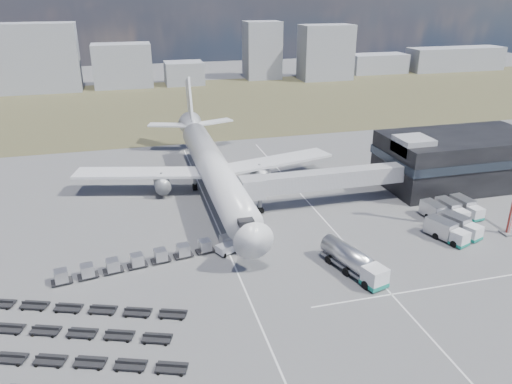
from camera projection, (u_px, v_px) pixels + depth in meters
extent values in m
plane|color=#565659|center=(256.00, 279.00, 67.48)|extent=(420.00, 420.00, 0.00)
cube|color=#47452B|center=(171.00, 105.00, 165.73)|extent=(420.00, 90.00, 0.01)
cube|color=silver|center=(233.00, 263.00, 71.47)|extent=(0.25, 110.00, 0.01)
cube|color=silver|center=(349.00, 247.00, 75.74)|extent=(0.25, 110.00, 0.01)
cube|color=silver|center=(452.00, 284.00, 66.26)|extent=(40.00, 0.25, 0.01)
cube|color=black|center=(459.00, 160.00, 98.39)|extent=(30.00, 16.00, 10.00)
cube|color=#262D38|center=(460.00, 154.00, 97.93)|extent=(30.40, 16.40, 1.60)
cube|color=#939399|center=(413.00, 145.00, 92.04)|extent=(6.00, 6.00, 3.00)
cube|color=#939399|center=(325.00, 179.00, 88.13)|extent=(29.80, 3.00, 3.00)
cube|color=#939399|center=(252.00, 188.00, 84.51)|extent=(4.00, 3.60, 3.40)
cylinder|color=slate|center=(260.00, 199.00, 86.28)|extent=(0.70, 0.70, 5.10)
cylinder|color=black|center=(260.00, 210.00, 87.09)|extent=(1.40, 0.90, 1.40)
cylinder|color=silver|center=(214.00, 170.00, 92.25)|extent=(5.60, 48.00, 5.60)
cone|color=silver|center=(249.00, 233.00, 68.58)|extent=(5.60, 5.00, 5.60)
cone|color=silver|center=(192.00, 127.00, 116.95)|extent=(5.60, 8.00, 5.60)
cube|color=black|center=(246.00, 221.00, 70.06)|extent=(2.20, 2.00, 0.80)
cube|color=silver|center=(142.00, 173.00, 94.09)|extent=(25.59, 11.38, 0.50)
cube|color=silver|center=(273.00, 161.00, 100.26)|extent=(25.59, 11.38, 0.50)
cylinder|color=slate|center=(162.00, 183.00, 93.78)|extent=(3.00, 5.00, 3.00)
cylinder|color=slate|center=(259.00, 174.00, 98.29)|extent=(3.00, 5.00, 3.00)
cube|color=silver|center=(168.00, 125.00, 117.28)|extent=(9.49, 5.63, 0.35)
cube|color=silver|center=(214.00, 122.00, 119.89)|extent=(9.49, 5.63, 0.35)
cube|color=silver|center=(189.00, 100.00, 117.46)|extent=(0.50, 9.06, 11.45)
cylinder|color=slate|center=(240.00, 241.00, 75.04)|extent=(0.50, 0.50, 2.50)
cylinder|color=slate|center=(195.00, 184.00, 96.61)|extent=(0.60, 0.60, 2.50)
cylinder|color=slate|center=(227.00, 181.00, 98.13)|extent=(0.60, 0.60, 2.50)
cylinder|color=black|center=(240.00, 245.00, 75.33)|extent=(0.50, 1.20, 1.20)
cube|color=#90939D|center=(36.00, 58.00, 182.95)|extent=(30.12, 12.00, 24.59)
cube|color=#90939D|center=(122.00, 66.00, 193.27)|extent=(22.02, 12.00, 16.48)
cube|color=#90939D|center=(184.00, 73.00, 200.27)|extent=(15.04, 12.00, 8.85)
cube|color=#90939D|center=(262.00, 50.00, 210.65)|extent=(14.63, 12.00, 23.35)
cube|color=#90939D|center=(326.00, 52.00, 208.33)|extent=(21.46, 12.00, 22.18)
cube|color=#90939D|center=(377.00, 63.00, 226.62)|extent=(25.87, 12.00, 8.40)
cube|color=#90939D|center=(455.00, 59.00, 233.41)|extent=(45.82, 12.00, 10.44)
cube|color=silver|center=(375.00, 276.00, 65.06)|extent=(3.35, 3.35, 2.59)
cube|color=#157A67|center=(374.00, 283.00, 65.45)|extent=(3.49, 3.49, 0.56)
cylinder|color=#B1B2B6|center=(347.00, 255.00, 69.25)|extent=(5.04, 8.90, 2.82)
cube|color=slate|center=(346.00, 263.00, 69.74)|extent=(4.93, 8.87, 0.39)
cylinder|color=black|center=(354.00, 270.00, 68.51)|extent=(3.16, 2.00, 1.24)
cube|color=silver|center=(228.00, 249.00, 73.83)|extent=(3.78, 3.07, 1.49)
cube|color=silver|center=(262.00, 172.00, 102.27)|extent=(2.53, 5.72, 2.62)
cube|color=#157A67|center=(262.00, 177.00, 102.68)|extent=(2.63, 5.82, 0.42)
cube|color=silver|center=(460.00, 238.00, 75.68)|extent=(2.89, 2.83, 2.19)
cube|color=#157A67|center=(459.00, 243.00, 76.01)|extent=(3.02, 2.96, 0.45)
cube|color=#B1B2B6|center=(441.00, 227.00, 78.18)|extent=(3.80, 5.12, 2.59)
cube|color=silver|center=(473.00, 232.00, 77.46)|extent=(2.89, 2.83, 2.19)
cube|color=#157A67|center=(472.00, 237.00, 77.79)|extent=(3.02, 2.96, 0.45)
cube|color=#B1B2B6|center=(454.00, 222.00, 79.96)|extent=(3.80, 5.12, 2.59)
cube|color=silver|center=(446.00, 219.00, 82.01)|extent=(2.36, 2.28, 2.05)
cube|color=#157A67|center=(445.00, 224.00, 82.31)|extent=(2.46, 2.38, 0.42)
cube|color=#B1B2B6|center=(433.00, 210.00, 84.67)|extent=(2.70, 4.51, 2.42)
cube|color=silver|center=(461.00, 216.00, 83.07)|extent=(2.36, 2.28, 2.05)
cube|color=#157A67|center=(460.00, 221.00, 83.37)|extent=(2.46, 2.38, 0.42)
cube|color=#B1B2B6|center=(448.00, 207.00, 85.73)|extent=(2.70, 4.51, 2.42)
cube|color=silver|center=(476.00, 213.00, 84.13)|extent=(2.36, 2.28, 2.05)
cube|color=#157A67|center=(475.00, 218.00, 84.44)|extent=(2.46, 2.38, 0.42)
cube|color=#B1B2B6|center=(462.00, 204.00, 86.80)|extent=(2.70, 4.51, 2.42)
cube|color=black|center=(62.00, 281.00, 66.37)|extent=(2.98, 2.13, 0.19)
cube|color=#B1B2B6|center=(61.00, 276.00, 66.03)|extent=(1.94, 1.94, 1.57)
cube|color=black|center=(88.00, 276.00, 67.67)|extent=(2.98, 2.13, 0.19)
cube|color=#B1B2B6|center=(87.00, 270.00, 67.33)|extent=(1.94, 1.94, 1.57)
cube|color=black|center=(113.00, 270.00, 68.97)|extent=(2.98, 2.13, 0.19)
cube|color=#B1B2B6|center=(113.00, 265.00, 68.63)|extent=(1.94, 1.94, 1.57)
cube|color=black|center=(138.00, 265.00, 70.28)|extent=(2.98, 2.13, 0.19)
cube|color=#B1B2B6|center=(137.00, 260.00, 69.93)|extent=(1.94, 1.94, 1.57)
cube|color=black|center=(161.00, 260.00, 71.58)|extent=(2.98, 2.13, 0.19)
cube|color=#B1B2B6|center=(161.00, 255.00, 71.24)|extent=(1.94, 1.94, 1.57)
cube|color=black|center=(183.00, 255.00, 72.88)|extent=(2.98, 2.13, 0.19)
cube|color=#B1B2B6|center=(183.00, 250.00, 72.54)|extent=(1.94, 1.94, 1.57)
cube|color=black|center=(205.00, 250.00, 74.18)|extent=(2.98, 2.13, 0.19)
cube|color=#B1B2B6|center=(205.00, 245.00, 73.84)|extent=(1.94, 1.94, 1.57)
cube|color=black|center=(226.00, 246.00, 75.48)|extent=(2.98, 2.13, 0.19)
cube|color=#B1B2B6|center=(226.00, 241.00, 75.14)|extent=(1.94, 1.94, 1.57)
cube|color=black|center=(44.00, 359.00, 52.43)|extent=(29.05, 11.99, 0.78)
cube|color=black|center=(64.00, 332.00, 56.61)|extent=(24.98, 10.49, 0.78)
cube|color=black|center=(81.00, 308.00, 60.80)|extent=(24.98, 10.49, 0.78)
cube|color=#565659|center=(508.00, 233.00, 79.76)|extent=(2.02, 2.02, 0.30)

